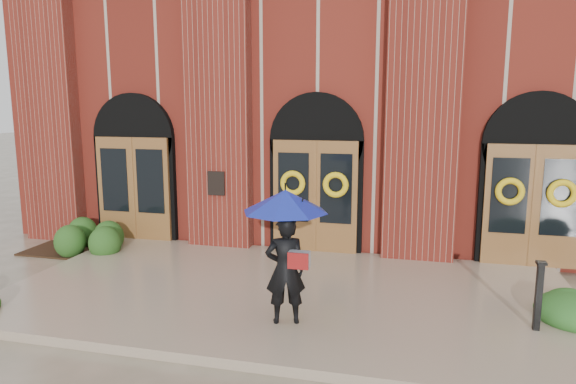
% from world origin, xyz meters
% --- Properties ---
extents(ground, '(90.00, 90.00, 0.00)m').
position_xyz_m(ground, '(0.00, 0.00, 0.00)').
color(ground, gray).
rests_on(ground, ground).
extents(landing, '(10.00, 5.30, 0.15)m').
position_xyz_m(landing, '(0.00, 0.15, 0.07)').
color(landing, gray).
rests_on(landing, ground).
extents(church_building, '(16.20, 12.53, 7.00)m').
position_xyz_m(church_building, '(0.00, 8.78, 3.50)').
color(church_building, maroon).
rests_on(church_building, ground).
extents(man_with_umbrella, '(1.61, 1.61, 2.05)m').
position_xyz_m(man_with_umbrella, '(0.31, -1.19, 1.59)').
color(man_with_umbrella, black).
rests_on(man_with_umbrella, landing).
extents(metal_post, '(0.14, 0.14, 1.05)m').
position_xyz_m(metal_post, '(3.97, -0.56, 0.70)').
color(metal_post, black).
rests_on(metal_post, landing).
extents(hedge_wall_left, '(2.74, 1.10, 0.70)m').
position_xyz_m(hedge_wall_left, '(-5.20, 1.77, 0.35)').
color(hedge_wall_left, '#234B19').
rests_on(hedge_wall_left, ground).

